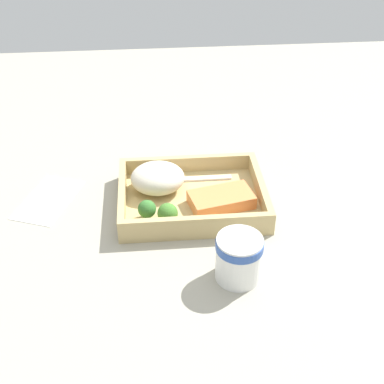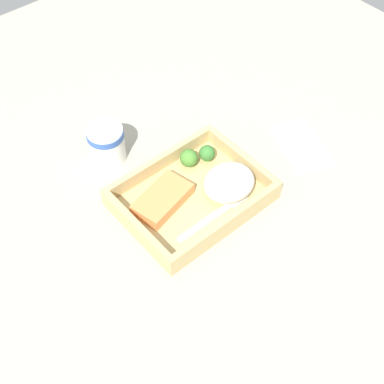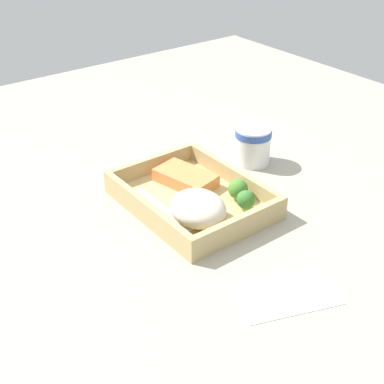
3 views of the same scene
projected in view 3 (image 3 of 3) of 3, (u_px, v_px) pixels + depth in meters
ground_plane at (192, 209)px, 96.30cm from camera, size 160.00×160.00×2.00cm
takeout_tray at (192, 202)px, 95.47cm from camera, size 26.65×20.43×1.20cm
tray_rim at (192, 192)px, 94.33cm from camera, size 26.65×20.43×3.14cm
salmon_fillet at (186, 178)px, 99.22cm from camera, size 12.38×8.69×2.40cm
mashed_potatoes at (198, 208)px, 87.84cm from camera, size 10.09×8.92×5.27cm
broccoli_floret_1 at (238, 189)px, 94.27cm from camera, size 3.56×3.56×3.81cm
broccoli_floret_2 at (246, 200)px, 91.13cm from camera, size 3.20×3.20×3.72cm
fork at (166, 212)px, 91.36cm from camera, size 15.80×2.21×0.44cm
paper_cup at (253, 143)px, 107.36cm from camera, size 7.31×7.31×7.66cm
receipt_slip at (286, 294)px, 75.71cm from camera, size 12.90×16.48×0.24cm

